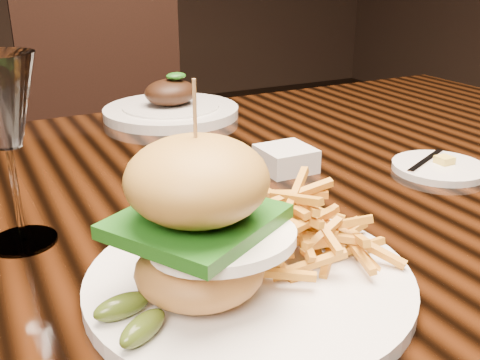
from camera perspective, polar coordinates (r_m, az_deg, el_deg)
name	(u,v)px	position (r m, az deg, el deg)	size (l,w,h in m)	color
dining_table	(223,235)	(0.79, -1.70, -5.63)	(1.60, 0.90, 0.75)	black
burger_plate	(244,239)	(0.50, 0.45, -6.03)	(0.30, 0.30, 0.20)	silver
side_saucer	(439,167)	(0.85, 19.55, 1.22)	(0.13, 0.13, 0.02)	silver
ramekin	(286,159)	(0.80, 4.67, 2.17)	(0.07, 0.07, 0.03)	silver
wine_glass	(3,108)	(0.60, -22.98, 6.76)	(0.07, 0.07, 0.20)	white
far_dish	(171,108)	(1.09, -7.01, 7.28)	(0.26, 0.26, 0.09)	silver
chair_far	(117,144)	(1.65, -12.43, 3.61)	(0.48, 0.49, 0.95)	black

